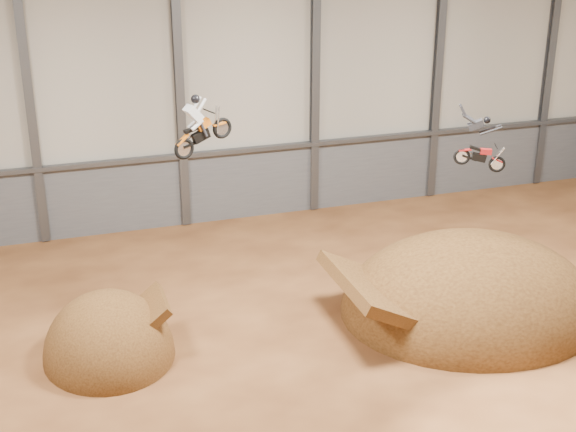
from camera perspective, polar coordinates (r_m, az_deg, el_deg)
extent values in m
plane|color=#552E16|center=(28.03, 5.74, -10.66)|extent=(40.00, 40.00, 0.00)
cube|color=#B3AD9F|center=(38.71, -2.88, 9.75)|extent=(40.00, 0.10, 14.00)
cube|color=#585A60|center=(40.02, -2.70, 2.34)|extent=(39.80, 0.18, 3.50)
cube|color=#47494F|center=(39.32, -2.69, 4.75)|extent=(39.80, 0.35, 0.20)
cube|color=#47494F|center=(37.21, -17.97, 8.25)|extent=(0.40, 0.36, 13.90)
cube|color=#47494F|center=(37.80, -7.74, 9.29)|extent=(0.40, 0.36, 13.90)
cube|color=#47494F|center=(39.51, 1.93, 10.01)|extent=(0.40, 0.36, 13.90)
cube|color=#47494F|center=(42.23, 10.61, 10.41)|extent=(0.40, 0.36, 13.90)
cube|color=#47494F|center=(45.76, 18.11, 10.56)|extent=(0.40, 0.36, 13.90)
ellipsoid|color=#3F250F|center=(29.25, -12.55, -9.63)|extent=(4.55, 5.25, 4.55)
ellipsoid|color=#3F250F|center=(32.25, 12.70, -6.54)|extent=(10.13, 8.96, 5.85)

